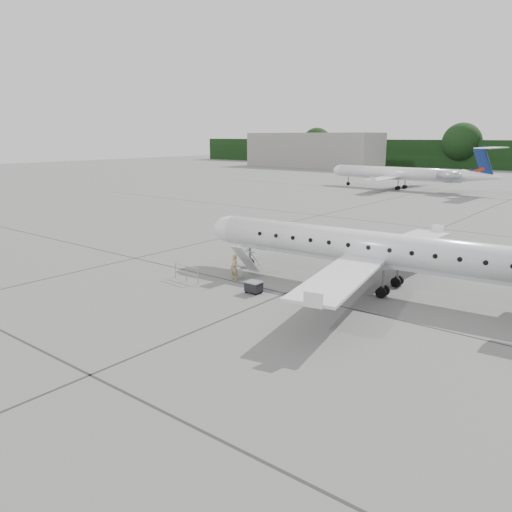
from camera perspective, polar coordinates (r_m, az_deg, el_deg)
The scene contains 8 objects.
ground at distance 24.88m, azimuth 8.39°, elevation -8.16°, with size 320.00×320.00×0.00m, color slate.
terminal_building at distance 153.55m, azimuth 6.59°, elevation 11.95°, with size 40.00×14.00×10.00m, color slate.
main_regional_jet at distance 30.74m, azimuth 13.72°, elevation 2.69°, with size 27.69×19.94×7.10m, color silver, non-canonical shape.
airstair at distance 33.17m, azimuth -1.21°, elevation -0.45°, with size 0.85×2.17×2.22m, color silver, non-canonical shape.
passenger at distance 32.26m, azimuth -2.48°, elevation -1.33°, with size 0.63×0.41×1.72m, color #927C4F.
safety_railing at distance 32.51m, azimuth -7.96°, elevation -1.99°, with size 2.20×0.08×1.00m, color #909398, non-canonical shape.
baggage_cart at distance 29.76m, azimuth -0.26°, elevation -3.54°, with size 0.90×0.73×0.78m, color black, non-canonical shape.
bg_regional_left at distance 92.12m, azimuth 15.81°, elevation 9.74°, with size 28.85×20.77×7.57m, color silver, non-canonical shape.
Camera 1 is at (11.41, -20.13, 9.16)m, focal length 35.00 mm.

